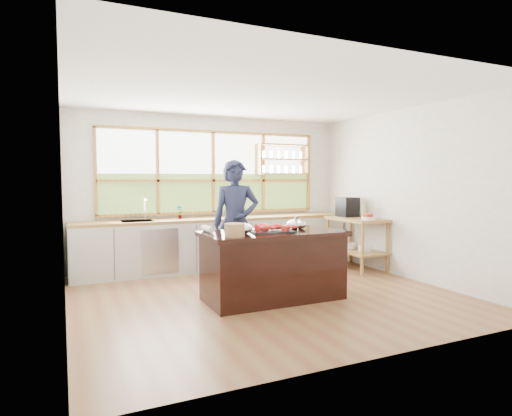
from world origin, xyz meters
TOP-DOWN VIEW (x-y plane):
  - ground_plane at (0.00, 0.00)m, footprint 5.00×5.00m
  - room_shell at (0.02, 0.51)m, footprint 5.02×4.52m
  - back_counter at (-0.02, 1.94)m, footprint 4.90×0.63m
  - right_shelf_unit at (2.19, 0.89)m, footprint 0.62×1.10m
  - island at (0.00, -0.20)m, footprint 1.85×0.90m
  - cook at (-0.20, 0.63)m, footprint 0.77×0.61m
  - potted_plant at (-0.68, 2.00)m, footprint 0.13×0.09m
  - cutting_board at (0.34, 1.94)m, footprint 0.45×0.38m
  - espresso_machine at (2.19, 1.17)m, footprint 0.31×0.33m
  - wine_bottle at (2.24, 0.78)m, footprint 0.08×0.08m
  - fruit_bowl at (2.14, 0.52)m, footprint 0.22×0.22m
  - slate_board at (-0.05, -0.24)m, footprint 0.61×0.49m
  - lobster_pile at (-0.02, -0.24)m, footprint 0.52×0.44m
  - mixing_bowl_left at (-0.48, -0.24)m, footprint 0.30×0.30m
  - mixing_bowl_right at (0.43, -0.06)m, footprint 0.28×0.28m
  - wine_glass at (0.18, -0.53)m, footprint 0.08×0.08m
  - wicker_basket at (-0.64, -0.44)m, footprint 0.24×0.24m
  - parchment_roll at (-0.80, 0.08)m, footprint 0.09×0.30m

SIDE VIEW (x-z plane):
  - ground_plane at x=0.00m, z-range 0.00..0.00m
  - island at x=0.00m, z-range 0.00..0.90m
  - back_counter at x=-0.02m, z-range 0.00..0.90m
  - right_shelf_unit at x=2.19m, z-range 0.15..1.05m
  - cutting_board at x=0.34m, z-range 0.90..0.91m
  - slate_board at x=-0.05m, z-range 0.90..0.92m
  - cook at x=-0.20m, z-range 0.00..1.86m
  - parchment_roll at x=-0.80m, z-range 0.90..0.98m
  - fruit_bowl at x=2.14m, z-range 0.89..1.00m
  - lobster_pile at x=-0.02m, z-range 0.92..1.00m
  - mixing_bowl_right at x=0.43m, z-range 0.89..1.03m
  - mixing_bowl_left at x=-0.48m, z-range 0.89..1.04m
  - wicker_basket at x=-0.64m, z-range 0.90..1.06m
  - potted_plant at x=-0.68m, z-range 0.90..1.14m
  - wine_bottle at x=2.24m, z-range 0.90..1.17m
  - wine_glass at x=0.18m, z-range 0.95..1.17m
  - espresso_machine at x=2.19m, z-range 0.90..1.25m
  - room_shell at x=0.02m, z-range 0.40..3.11m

